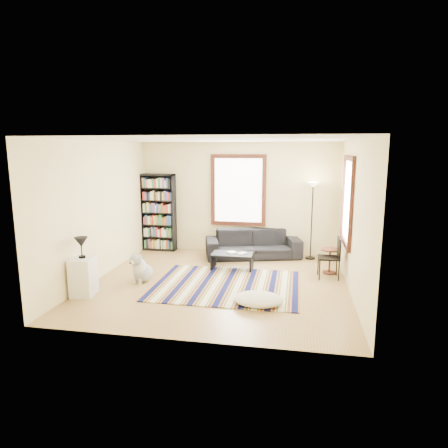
% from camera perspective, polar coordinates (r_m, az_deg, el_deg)
% --- Properties ---
extents(floor, '(5.00, 5.00, 0.10)m').
position_cam_1_polar(floor, '(8.07, -0.65, -8.70)').
color(floor, '#A47A4B').
rests_on(floor, ground).
extents(ceiling, '(5.00, 5.00, 0.10)m').
position_cam_1_polar(ceiling, '(7.62, -0.70, 12.35)').
color(ceiling, white).
rests_on(ceiling, floor).
extents(wall_back, '(5.00, 0.10, 2.80)m').
position_cam_1_polar(wall_back, '(10.20, 2.10, 3.75)').
color(wall_back, beige).
rests_on(wall_back, floor).
extents(wall_front, '(5.00, 0.10, 2.80)m').
position_cam_1_polar(wall_front, '(5.28, -6.05, -2.82)').
color(wall_front, beige).
rests_on(wall_front, floor).
extents(wall_left, '(0.10, 5.00, 2.80)m').
position_cam_1_polar(wall_left, '(8.57, -17.66, 1.94)').
color(wall_left, beige).
rests_on(wall_left, floor).
extents(wall_right, '(0.10, 5.00, 2.80)m').
position_cam_1_polar(wall_right, '(7.64, 18.43, 0.88)').
color(wall_right, beige).
rests_on(wall_right, floor).
extents(window_back, '(1.20, 0.06, 1.60)m').
position_cam_1_polar(window_back, '(10.10, 2.04, 4.83)').
color(window_back, white).
rests_on(window_back, wall_back).
extents(window_right, '(0.06, 1.20, 1.60)m').
position_cam_1_polar(window_right, '(8.39, 17.24, 3.16)').
color(window_right, white).
rests_on(window_right, wall_right).
extents(rug, '(2.82, 2.25, 0.02)m').
position_cam_1_polar(rug, '(7.88, 0.34, -8.72)').
color(rug, '#0D1142').
rests_on(rug, floor).
extents(sofa, '(1.49, 2.45, 0.67)m').
position_cam_1_polar(sofa, '(9.84, 4.15, -2.82)').
color(sofa, black).
rests_on(sofa, floor).
extents(bookshelf, '(0.90, 0.30, 2.00)m').
position_cam_1_polar(bookshelf, '(10.54, -9.37, 1.65)').
color(bookshelf, black).
rests_on(bookshelf, floor).
extents(coffee_table, '(1.01, 0.77, 0.36)m').
position_cam_1_polar(coffee_table, '(8.87, 1.20, -5.34)').
color(coffee_table, black).
rests_on(coffee_table, floor).
extents(book_a, '(0.29, 0.27, 0.02)m').
position_cam_1_polar(book_a, '(8.84, 0.56, -4.11)').
color(book_a, beige).
rests_on(book_a, coffee_table).
extents(book_b, '(0.23, 0.25, 0.02)m').
position_cam_1_polar(book_b, '(8.85, 2.21, -4.13)').
color(book_b, beige).
rests_on(book_b, coffee_table).
extents(floor_cushion, '(0.86, 0.65, 0.21)m').
position_cam_1_polar(floor_cushion, '(6.94, 4.90, -10.65)').
color(floor_cushion, beige).
rests_on(floor_cushion, floor).
extents(floor_lamp, '(0.40, 0.40, 1.86)m').
position_cam_1_polar(floor_lamp, '(9.77, 12.42, 0.42)').
color(floor_lamp, black).
rests_on(floor_lamp, floor).
extents(side_table, '(0.51, 0.51, 0.54)m').
position_cam_1_polar(side_table, '(8.85, 14.86, -5.14)').
color(side_table, '#4A2012').
rests_on(side_table, floor).
extents(folding_chair, '(0.43, 0.41, 0.86)m').
position_cam_1_polar(folding_chair, '(8.49, 14.73, -4.69)').
color(folding_chair, black).
rests_on(folding_chair, floor).
extents(white_cabinet, '(0.46, 0.55, 0.70)m').
position_cam_1_polar(white_cabinet, '(7.73, -19.45, -7.08)').
color(white_cabinet, white).
rests_on(white_cabinet, floor).
extents(table_lamp, '(0.26, 0.26, 0.38)m').
position_cam_1_polar(table_lamp, '(7.59, -19.70, -3.19)').
color(table_lamp, black).
rests_on(table_lamp, white_cabinet).
extents(dog, '(0.58, 0.70, 0.61)m').
position_cam_1_polar(dog, '(8.21, -11.56, -6.00)').
color(dog, '#B7B7B7').
rests_on(dog, floor).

